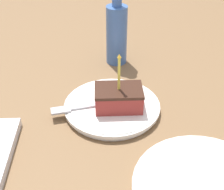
# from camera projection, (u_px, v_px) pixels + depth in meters

# --- Properties ---
(ground_plane) EXTENTS (2.40, 2.40, 0.04)m
(ground_plane) POSITION_uv_depth(u_px,v_px,m) (121.00, 111.00, 0.78)
(ground_plane) COLOR brown
(ground_plane) RESTS_ON ground
(plate) EXTENTS (0.23, 0.23, 0.02)m
(plate) POSITION_uv_depth(u_px,v_px,m) (112.00, 106.00, 0.75)
(plate) COLOR white
(plate) RESTS_ON ground_plane
(cake_slice) EXTENTS (0.07, 0.11, 0.14)m
(cake_slice) POSITION_uv_depth(u_px,v_px,m) (119.00, 97.00, 0.72)
(cake_slice) COLOR #99332D
(cake_slice) RESTS_ON plate
(fork) EXTENTS (0.05, 0.16, 0.00)m
(fork) POSITION_uv_depth(u_px,v_px,m) (81.00, 107.00, 0.73)
(fork) COLOR #B2B2B7
(fork) RESTS_ON plate
(bottle) EXTENTS (0.06, 0.06, 0.23)m
(bottle) POSITION_uv_depth(u_px,v_px,m) (117.00, 33.00, 0.90)
(bottle) COLOR #3F66A5
(bottle) RESTS_ON ground_plane
(side_plate) EXTENTS (0.27, 0.27, 0.01)m
(side_plate) POSITION_uv_depth(u_px,v_px,m) (207.00, 189.00, 0.55)
(side_plate) COLOR white
(side_plate) RESTS_ON ground_plane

